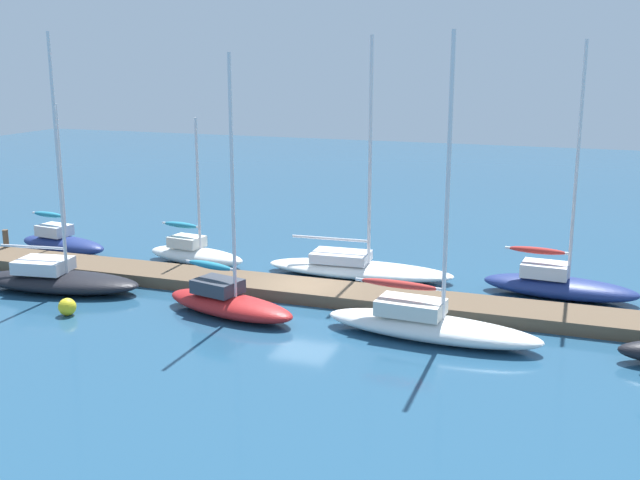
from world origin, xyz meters
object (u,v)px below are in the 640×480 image
object	(u,v)px
sailboat_5	(429,323)
sailboat_6	(558,283)
sailboat_0	(62,241)
sailboat_3	(228,300)
sailboat_4	(357,266)
mooring_buoy_yellow	(67,307)
sailboat_2	(195,252)
sailboat_1	(58,278)

from	to	relation	value
sailboat_5	sailboat_6	bearing A→B (deg)	62.79
sailboat_0	sailboat_3	bearing A→B (deg)	-18.20
sailboat_4	sailboat_6	xyz separation A→B (m)	(8.85, -0.11, 0.13)
sailboat_4	sailboat_6	world-z (taller)	sailboat_4
sailboat_0	mooring_buoy_yellow	size ratio (longest dim) A/B	10.95
sailboat_2	sailboat_4	distance (m)	8.16
sailboat_3	sailboat_6	size ratio (longest dim) A/B	0.95
sailboat_6	mooring_buoy_yellow	size ratio (longest dim) A/B	15.18
sailboat_0	sailboat_2	distance (m)	7.55
sailboat_2	sailboat_3	xyz separation A→B (m)	(4.98, -6.41, 0.05)
sailboat_4	sailboat_5	world-z (taller)	sailboat_4
sailboat_0	sailboat_5	size ratio (longest dim) A/B	0.71
sailboat_1	sailboat_6	distance (m)	21.34
sailboat_2	sailboat_4	size ratio (longest dim) A/B	0.66
sailboat_2	sailboat_6	xyz separation A→B (m)	(17.00, 0.37, 0.06)
sailboat_3	sailboat_4	xyz separation A→B (m)	(3.17, 6.89, -0.12)
sailboat_5	mooring_buoy_yellow	size ratio (longest dim) A/B	15.49
sailboat_0	sailboat_2	world-z (taller)	sailboat_0
sailboat_0	sailboat_5	xyz separation A→B (m)	(20.45, -5.93, 0.00)
sailboat_2	sailboat_3	bearing A→B (deg)	-44.27
sailboat_1	sailboat_4	xyz separation A→B (m)	(11.51, 6.49, -0.09)
sailboat_3	sailboat_4	distance (m)	7.58
sailboat_5	sailboat_6	xyz separation A→B (m)	(4.09, 6.67, 0.02)
sailboat_6	sailboat_3	bearing A→B (deg)	-146.65
sailboat_2	sailboat_3	world-z (taller)	sailboat_3
sailboat_0	sailboat_3	world-z (taller)	sailboat_3
sailboat_0	sailboat_5	bearing A→B (deg)	-8.64
sailboat_2	sailboat_1	bearing A→B (deg)	-111.32
sailboat_1	sailboat_5	distance (m)	16.27
sailboat_1	sailboat_6	world-z (taller)	sailboat_1
sailboat_5	sailboat_1	bearing A→B (deg)	-176.74
sailboat_6	mooring_buoy_yellow	xyz separation A→B (m)	(-17.95, -8.93, -0.27)
sailboat_3	sailboat_1	bearing A→B (deg)	-169.14
sailboat_1	sailboat_4	distance (m)	13.21
mooring_buoy_yellow	sailboat_2	bearing A→B (deg)	83.69
sailboat_4	sailboat_5	distance (m)	8.29
sailboat_3	sailboat_5	distance (m)	7.94
sailboat_3	sailboat_4	world-z (taller)	sailboat_4
sailboat_0	sailboat_6	bearing A→B (deg)	9.27
sailboat_3	sailboat_6	bearing A→B (deg)	42.98
sailboat_2	sailboat_5	distance (m)	14.37
sailboat_6	mooring_buoy_yellow	world-z (taller)	sailboat_6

